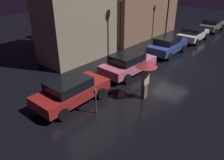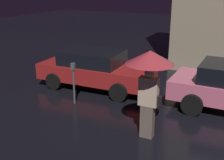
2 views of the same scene
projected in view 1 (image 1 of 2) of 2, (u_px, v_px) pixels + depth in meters
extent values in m
plane|color=black|center=(173.00, 64.00, 16.87)|extent=(60.00, 60.00, 0.00)
cube|color=maroon|center=(72.00, 92.00, 11.67)|extent=(4.24, 1.89, 0.57)
cube|color=black|center=(69.00, 84.00, 11.31)|extent=(2.22, 1.64, 0.51)
cylinder|color=black|center=(79.00, 83.00, 13.21)|extent=(0.62, 0.22, 0.62)
cylinder|color=black|center=(101.00, 93.00, 12.15)|extent=(0.62, 0.22, 0.62)
cylinder|color=black|center=(42.00, 101.00, 11.45)|extent=(0.62, 0.22, 0.62)
cylinder|color=black|center=(63.00, 114.00, 10.39)|extent=(0.62, 0.22, 0.62)
cube|color=#DB6684|center=(128.00, 65.00, 15.03)|extent=(4.25, 1.96, 0.58)
cube|color=black|center=(127.00, 58.00, 14.67)|extent=(2.23, 1.68, 0.53)
cylinder|color=black|center=(129.00, 60.00, 16.58)|extent=(0.64, 0.22, 0.64)
cylinder|color=black|center=(150.00, 67.00, 15.50)|extent=(0.64, 0.22, 0.64)
cylinder|color=black|center=(106.00, 71.00, 14.83)|extent=(0.64, 0.22, 0.64)
cylinder|color=black|center=(127.00, 79.00, 13.75)|extent=(0.64, 0.22, 0.64)
cube|color=navy|center=(168.00, 46.00, 18.56)|extent=(4.26, 1.90, 0.66)
cube|color=black|center=(167.00, 40.00, 18.18)|extent=(2.24, 1.62, 0.51)
cylinder|color=black|center=(165.00, 45.00, 20.10)|extent=(0.66, 0.22, 0.66)
cylinder|color=black|center=(183.00, 49.00, 19.07)|extent=(0.66, 0.22, 0.66)
cylinder|color=black|center=(150.00, 52.00, 18.34)|extent=(0.66, 0.22, 0.66)
cylinder|color=black|center=(169.00, 57.00, 17.31)|extent=(0.66, 0.22, 0.66)
cube|color=silver|center=(193.00, 35.00, 22.11)|extent=(4.34, 1.96, 0.57)
cube|color=black|center=(193.00, 30.00, 21.76)|extent=(2.28, 1.67, 0.48)
cylinder|color=black|center=(190.00, 34.00, 23.67)|extent=(0.68, 0.22, 0.68)
cylinder|color=black|center=(206.00, 36.00, 22.60)|extent=(0.68, 0.22, 0.68)
cylinder|color=black|center=(179.00, 39.00, 21.88)|extent=(0.68, 0.22, 0.68)
cylinder|color=black|center=(196.00, 42.00, 20.81)|extent=(0.68, 0.22, 0.68)
cube|color=slate|center=(212.00, 26.00, 25.71)|extent=(4.30, 1.79, 0.59)
cube|color=black|center=(213.00, 21.00, 25.34)|extent=(2.26, 1.53, 0.55)
cylinder|color=black|center=(208.00, 25.00, 27.22)|extent=(0.71, 0.22, 0.71)
cylinder|color=black|center=(222.00, 27.00, 26.25)|extent=(0.71, 0.22, 0.71)
cylinder|color=black|center=(200.00, 29.00, 25.44)|extent=(0.71, 0.22, 0.71)
cylinder|color=black|center=(215.00, 31.00, 24.47)|extent=(0.71, 0.22, 0.71)
cube|color=#66564C|center=(144.00, 91.00, 12.12)|extent=(0.33, 0.22, 0.87)
cube|color=#D1B293|center=(145.00, 78.00, 11.76)|extent=(0.47, 0.22, 0.72)
sphere|color=tan|center=(146.00, 70.00, 11.55)|extent=(0.23, 0.23, 0.23)
cylinder|color=black|center=(146.00, 74.00, 11.64)|extent=(0.02, 0.02, 0.84)
cone|color=#B2333D|center=(146.00, 64.00, 11.38)|extent=(1.16, 1.16, 0.32)
cube|color=black|center=(148.00, 80.00, 12.02)|extent=(0.16, 0.10, 0.22)
cylinder|color=#4C5154|center=(96.00, 103.00, 10.74)|extent=(0.06, 0.06, 1.14)
cube|color=#4C5154|center=(95.00, 91.00, 10.44)|extent=(0.12, 0.10, 0.22)
cylinder|color=black|center=(121.00, 30.00, 17.30)|extent=(0.14, 0.14, 4.37)
cylinder|color=black|center=(167.00, 17.00, 21.91)|extent=(0.14, 0.14, 4.53)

